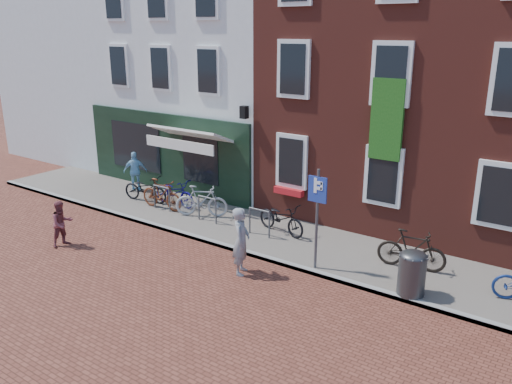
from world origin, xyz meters
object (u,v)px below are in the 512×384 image
Objects in this scene: bicycle_3 at (201,201)px; bicycle_5 at (412,250)px; cafe_person at (135,171)px; parking_sign at (317,205)px; litter_bin at (412,270)px; bicycle_1 at (162,194)px; bicycle_2 at (175,192)px; woman at (241,241)px; bicycle_4 at (281,218)px; boy at (62,223)px; bicycle_0 at (145,189)px.

bicycle_3 is 6.89m from bicycle_5.
parking_sign is at bearing 126.53° from cafe_person.
bicycle_1 is (-8.92, 0.95, -0.08)m from litter_bin.
bicycle_1 reaches higher than bicycle_2.
bicycle_2 is at bearing 79.15° from bicycle_5.
litter_bin is at bearing 1.40° from parking_sign.
bicycle_4 is (-0.51, 2.68, -0.31)m from woman.
bicycle_2 is at bearing 170.49° from litter_bin.
boy is 0.90× the size of cafe_person.
bicycle_3 is (2.61, -0.01, 0.05)m from bicycle_0.
litter_bin is 8.97m from bicycle_1.
cafe_person is 0.84× the size of bicycle_4.
woman is at bearing 116.27° from bicycle_5.
parking_sign is 5.18m from bicycle_3.
bicycle_1 is at bearing -112.05° from bicycle_0.
boy is 6.31m from bicycle_4.
woman is 0.99× the size of bicycle_4.
bicycle_0 is 1.17m from bicycle_2.
bicycle_3 is at bearing -99.26° from bicycle_0.
bicycle_5 reaches higher than bicycle_4.
woman is at bearing -142.01° from parking_sign.
boy is (-9.17, -2.74, -0.03)m from litter_bin.
parking_sign is 1.52× the size of bicycle_5.
bicycle_4 is (4.71, 4.20, -0.10)m from boy.
litter_bin is at bearing -96.56° from bicycle_4.
bicycle_0 is 1.00× the size of bicycle_2.
bicycle_2 is 1.03× the size of bicycle_5.
parking_sign is 7.31m from boy.
bicycle_2 is at bearing 37.00° from woman.
bicycle_1 is 1.59m from bicycle_3.
bicycle_0 is at bearing 61.20° from bicycle_3.
bicycle_0 is (-9.97, 1.19, -0.13)m from litter_bin.
cafe_person is at bearing 30.84° from boy.
bicycle_2 is at bearing -84.69° from bicycle_0.
litter_bin is 2.71m from parking_sign.
bicycle_0 is at bearing 44.10° from woman.
litter_bin is 0.44× the size of parking_sign.
litter_bin is 10.04m from bicycle_0.
cafe_person reaches higher than bicycle_0.
parking_sign reaches higher than bicycle_1.
boy is at bearing -177.51° from bicycle_0.
woman reaches higher than bicycle_4.
cafe_person is 0.86× the size of bicycle_5.
parking_sign is 1.96× the size of boy.
parking_sign is at bearing -108.45° from bicycle_0.
woman is 5.43m from bicycle_1.
bicycle_5 is at bearing -78.14° from woman.
boy is 0.75× the size of bicycle_4.
bicycle_1 and bicycle_3 have the same top height.
bicycle_5 is (10.77, -0.60, -0.22)m from cafe_person.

